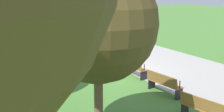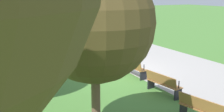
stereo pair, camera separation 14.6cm
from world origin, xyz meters
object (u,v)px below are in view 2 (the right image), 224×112
(bench_1, at_px, (69,42))
(bench_5, at_px, (163,83))
(bench_6, at_px, (203,110))
(lamp_post, at_px, (97,11))
(tree_1, at_px, (95,23))
(bench_3, at_px, (109,56))
(bench_4, at_px, (133,67))
(bench_2, at_px, (88,48))
(bench_0, at_px, (51,38))

(bench_1, height_order, bench_5, same)
(bench_6, xyz_separation_m, lamp_post, (-11.96, 1.75, 2.31))
(bench_1, relative_size, bench_5, 1.01)
(tree_1, bearing_deg, bench_5, 117.73)
(bench_3, height_order, bench_6, same)
(bench_3, relative_size, bench_4, 1.00)
(bench_2, xyz_separation_m, lamp_post, (-1.31, 1.29, 2.31))
(bench_2, distance_m, bench_5, 8.01)
(bench_6, relative_size, lamp_post, 0.43)
(bench_0, distance_m, tree_1, 15.78)
(bench_5, relative_size, tree_1, 0.35)
(bench_5, bearing_deg, tree_1, -69.66)
(bench_2, height_order, lamp_post, lamp_post)
(bench_4, bearing_deg, lamp_post, 168.45)
(bench_2, height_order, bench_5, same)
(bench_0, bearing_deg, lamp_post, 49.04)
(bench_1, relative_size, bench_3, 1.03)
(tree_1, bearing_deg, bench_2, 158.92)
(bench_5, distance_m, tree_1, 5.22)
(bench_2, xyz_separation_m, bench_3, (2.67, 0.23, 0.00))
(bench_0, distance_m, bench_6, 15.89)
(bench_0, xyz_separation_m, bench_4, (10.57, 1.37, 0.00))
(bench_1, height_order, bench_3, same)
(bench_0, relative_size, bench_4, 1.03)
(bench_3, bearing_deg, bench_5, 0.01)
(tree_1, bearing_deg, lamp_post, 155.53)
(bench_0, bearing_deg, bench_1, 31.97)
(bench_5, xyz_separation_m, tree_1, (2.04, -3.87, 2.85))
(bench_4, height_order, lamp_post, lamp_post)
(bench_2, bearing_deg, tree_1, -13.69)
(bench_2, relative_size, bench_6, 0.99)
(bench_1, height_order, bench_6, same)
(tree_1, xyz_separation_m, lamp_post, (-11.36, 5.17, -0.53))
(bench_2, bearing_deg, bench_3, 12.30)
(bench_4, bearing_deg, bench_2, 179.99)
(tree_1, bearing_deg, bench_6, 80.03)
(bench_1, xyz_separation_m, bench_3, (5.31, 0.69, 0.00))
(bench_3, xyz_separation_m, bench_5, (5.35, -0.23, 0.00))
(bench_1, relative_size, tree_1, 0.35)
(bench_1, distance_m, lamp_post, 3.19)
(bench_6, bearing_deg, bench_2, 165.23)
(bench_0, xyz_separation_m, bench_5, (13.24, 1.14, 0.00))
(bench_1, relative_size, lamp_post, 0.43)
(bench_4, relative_size, tree_1, 0.34)
(bench_2, distance_m, bench_3, 2.68)
(bench_3, distance_m, lamp_post, 4.72)
(bench_5, distance_m, bench_6, 2.68)
(bench_1, height_order, bench_2, same)
(bench_2, height_order, tree_1, tree_1)
(bench_0, distance_m, bench_2, 5.35)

